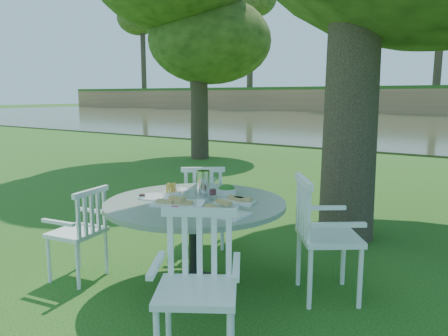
# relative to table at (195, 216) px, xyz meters

# --- Properties ---
(ground) EXTENTS (140.00, 140.00, 0.00)m
(ground) POSITION_rel_table_xyz_m (-0.52, 1.01, -0.65)
(ground) COLOR #143F0D
(ground) RESTS_ON ground
(table) EXTENTS (1.53, 1.53, 0.78)m
(table) POSITION_rel_table_xyz_m (0.00, 0.00, 0.00)
(table) COLOR black
(table) RESTS_ON ground
(chair_ne) EXTENTS (0.68, 0.69, 1.01)m
(chair_ne) POSITION_rel_table_xyz_m (0.92, 0.44, -0.06)
(chair_ne) COLOR white
(chair_ne) RESTS_ON ground
(chair_nw) EXTENTS (0.63, 0.62, 0.92)m
(chair_nw) POSITION_rel_table_xyz_m (-0.56, 0.86, -0.11)
(chair_nw) COLOR white
(chair_nw) RESTS_ON ground
(chair_sw) EXTENTS (0.47, 0.49, 0.85)m
(chair_sw) POSITION_rel_table_xyz_m (-0.95, -0.42, -0.15)
(chair_sw) COLOR white
(chair_sw) RESTS_ON ground
(chair_se) EXTENTS (0.65, 0.64, 0.96)m
(chair_se) POSITION_rel_table_xyz_m (0.64, -0.80, -0.09)
(chair_se) COLOR white
(chair_se) RESTS_ON ground
(tableware) EXTENTS (1.14, 0.85, 0.23)m
(tableware) POSITION_rel_table_xyz_m (-0.00, 0.05, 0.18)
(tableware) COLOR white
(tableware) RESTS_ON table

